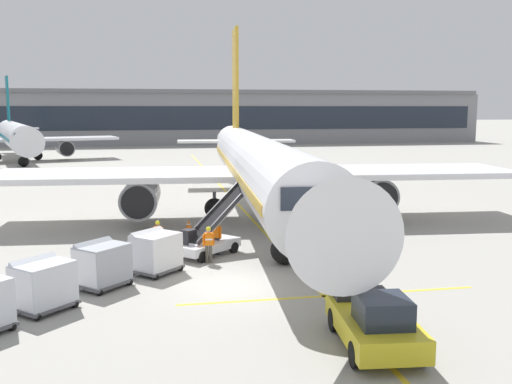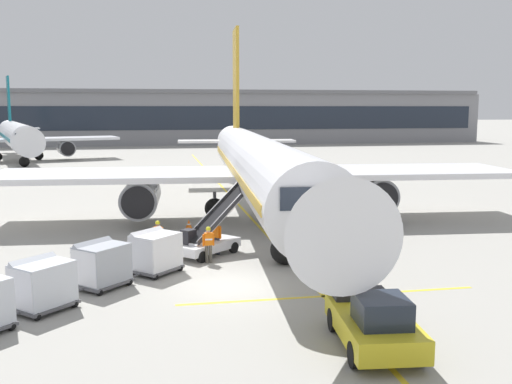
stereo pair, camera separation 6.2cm
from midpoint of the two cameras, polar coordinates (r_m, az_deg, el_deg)
The scene contains 15 objects.
ground_plane at distance 24.28m, azimuth -2.76°, elevation -9.15°, with size 600.00×600.00×0.00m, color #9E9B93.
parked_airplane at distance 37.41m, azimuth 0.22°, elevation 2.56°, with size 33.75×43.27×14.43m.
belt_loader at distance 29.05m, azimuth -4.53°, elevation -4.34°, with size 4.59×4.32×3.51m.
baggage_cart_lead at distance 26.13m, azimuth -9.83°, elevation -5.73°, with size 2.54×2.55×1.91m.
baggage_cart_second at distance 24.55m, azimuth -14.89°, elevation -6.80°, with size 2.54×2.55×1.91m.
baggage_cart_third at distance 22.50m, azimuth -20.21°, elevation -8.43°, with size 2.54×2.55×1.91m.
pushback_tug at distance 18.42m, azimuth 11.63°, elevation -12.38°, with size 2.50×4.58×1.83m.
ground_crew_by_loader at distance 29.23m, azimuth -9.55°, elevation -4.22°, with size 0.55×0.35×1.74m.
ground_crew_by_carts at distance 29.05m, azimuth -3.81°, elevation -4.20°, with size 0.44×0.44×1.74m.
ground_crew_marshaller at distance 27.50m, azimuth -4.63°, elevation -4.93°, with size 0.57×0.27×1.74m.
safety_cone_engine_keepout at distance 34.87m, azimuth -6.57°, elevation -3.25°, with size 0.60×0.60×0.68m.
apron_guidance_line_lead_in at distance 37.10m, azimuth -0.03°, elevation -3.01°, with size 0.20×110.00×0.01m.
apron_guidance_line_stop_bar at distance 23.15m, azimuth 7.37°, elevation -10.08°, with size 12.00×0.20×0.01m.
terminal_building at distance 123.46m, azimuth -12.65°, elevation 7.19°, with size 146.26×21.45×10.75m.
distant_airplane at distance 85.73m, azimuth -22.36°, elevation 5.06°, with size 27.10×35.30×12.15m.
Camera 2 is at (-3.02, -22.97, 7.27)m, focal length 40.73 mm.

